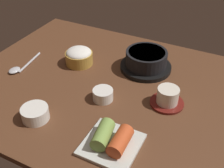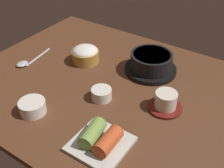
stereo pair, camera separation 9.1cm
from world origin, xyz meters
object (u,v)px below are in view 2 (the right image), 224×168
(tea_cup_with_saucer, at_px, (166,101))
(spoon, at_px, (27,62))
(stone_pot, at_px, (151,63))
(rice_bowl, at_px, (85,54))
(kimchi_plate, at_px, (100,140))
(side_bowl_near, at_px, (32,107))
(banchan_cup_center, at_px, (101,94))

(tea_cup_with_saucer, bearing_deg, spoon, -173.88)
(stone_pot, relative_size, tea_cup_with_saucer, 1.77)
(rice_bowl, bearing_deg, kimchi_plate, -46.48)
(stone_pot, relative_size, side_bowl_near, 2.33)
(kimchi_plate, bearing_deg, stone_pot, 98.11)
(tea_cup_with_saucer, height_order, kimchi_plate, tea_cup_with_saucer)
(tea_cup_with_saucer, distance_m, spoon, 0.55)
(side_bowl_near, xyz_separation_m, spoon, (-0.22, 0.18, -0.01))
(kimchi_plate, relative_size, spoon, 0.86)
(banchan_cup_center, height_order, spoon, banchan_cup_center)
(stone_pot, xyz_separation_m, banchan_cup_center, (-0.06, -0.23, -0.02))
(tea_cup_with_saucer, height_order, side_bowl_near, tea_cup_with_saucer)
(rice_bowl, bearing_deg, side_bowl_near, -81.48)
(rice_bowl, height_order, spoon, rice_bowl)
(tea_cup_with_saucer, relative_size, kimchi_plate, 0.73)
(tea_cup_with_saucer, distance_m, kimchi_plate, 0.25)
(tea_cup_with_saucer, xyz_separation_m, kimchi_plate, (-0.08, -0.23, -0.01))
(banchan_cup_center, xyz_separation_m, kimchi_plate, (0.11, -0.16, 0.00))
(kimchi_plate, bearing_deg, rice_bowl, 133.52)
(rice_bowl, bearing_deg, banchan_cup_center, -39.23)
(tea_cup_with_saucer, distance_m, side_bowl_near, 0.40)
(kimchi_plate, height_order, spoon, kimchi_plate)
(tea_cup_with_saucer, distance_m, banchan_cup_center, 0.20)
(kimchi_plate, relative_size, side_bowl_near, 1.79)
(spoon, bearing_deg, tea_cup_with_saucer, 6.12)
(stone_pot, xyz_separation_m, spoon, (-0.41, -0.21, -0.03))
(stone_pot, height_order, spoon, stone_pot)
(tea_cup_with_saucer, relative_size, banchan_cup_center, 1.62)
(stone_pot, height_order, tea_cup_with_saucer, stone_pot)
(rice_bowl, relative_size, banchan_cup_center, 1.57)
(stone_pot, xyz_separation_m, kimchi_plate, (0.06, -0.39, -0.01))
(stone_pot, bearing_deg, side_bowl_near, -115.77)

